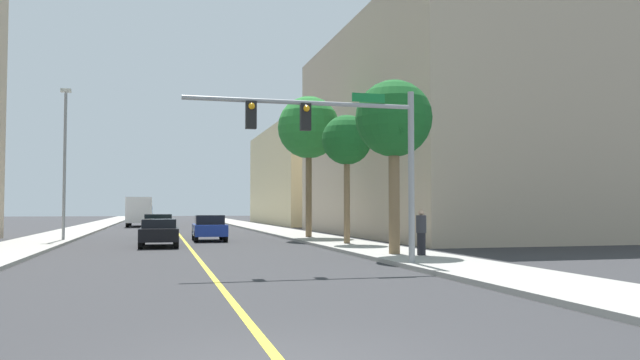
# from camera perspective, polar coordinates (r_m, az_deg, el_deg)

# --- Properties ---
(ground) EXTENTS (192.00, 192.00, 0.00)m
(ground) POSITION_cam_1_polar(r_m,az_deg,el_deg) (49.38, -13.01, -4.72)
(ground) COLOR #2D2D30
(sidewalk_left) EXTENTS (3.31, 168.00, 0.15)m
(sidewalk_left) POSITION_cam_1_polar(r_m,az_deg,el_deg) (49.74, -21.94, -4.50)
(sidewalk_left) COLOR #9E9B93
(sidewalk_left) RESTS_ON ground
(sidewalk_right) EXTENTS (3.31, 168.00, 0.15)m
(sidewalk_right) POSITION_cam_1_polar(r_m,az_deg,el_deg) (50.20, -4.15, -4.66)
(sidewalk_right) COLOR #9E9B93
(sidewalk_right) RESTS_ON ground
(lane_marking_center) EXTENTS (0.16, 144.00, 0.01)m
(lane_marking_center) POSITION_cam_1_polar(r_m,az_deg,el_deg) (49.38, -13.01, -4.72)
(lane_marking_center) COLOR yellow
(lane_marking_center) RESTS_ON ground
(building_right_near) EXTENTS (16.67, 26.70, 14.46)m
(building_right_near) POSITION_cam_1_polar(r_m,az_deg,el_deg) (45.32, 12.62, 4.23)
(building_right_near) COLOR tan
(building_right_near) RESTS_ON ground
(building_right_far) EXTENTS (13.19, 27.18, 11.19)m
(building_right_far) POSITION_cam_1_polar(r_m,az_deg,el_deg) (74.23, 0.11, 0.28)
(building_right_far) COLOR beige
(building_right_far) RESTS_ON ground
(traffic_signal_mast) EXTENTS (7.40, 0.36, 5.54)m
(traffic_signal_mast) POSITION_cam_1_polar(r_m,az_deg,el_deg) (19.55, 2.31, 3.87)
(traffic_signal_mast) COLOR gray
(traffic_signal_mast) RESTS_ON sidewalk_right
(street_lamp) EXTENTS (0.56, 0.28, 8.42)m
(street_lamp) POSITION_cam_1_polar(r_m,az_deg,el_deg) (37.23, -22.48, 2.05)
(street_lamp) COLOR gray
(street_lamp) RESTS_ON sidewalk_left
(palm_near) EXTENTS (2.99, 2.99, 6.72)m
(palm_near) POSITION_cam_1_polar(r_m,az_deg,el_deg) (24.22, 6.82, 5.44)
(palm_near) COLOR brown
(palm_near) RESTS_ON sidewalk_right
(palm_mid) EXTENTS (2.49, 2.49, 6.40)m
(palm_mid) POSITION_cam_1_polar(r_m,az_deg,el_deg) (30.95, 2.49, 3.56)
(palm_mid) COLOR brown
(palm_mid) RESTS_ON sidewalk_right
(palm_far) EXTENTS (3.79, 3.79, 8.57)m
(palm_far) POSITION_cam_1_polar(r_m,az_deg,el_deg) (37.86, -1.05, 4.79)
(palm_far) COLOR brown
(palm_far) RESTS_ON sidewalk_right
(car_black) EXTENTS (1.89, 4.42, 1.36)m
(car_black) POSITION_cam_1_polar(r_m,az_deg,el_deg) (31.53, -14.63, -4.66)
(car_black) COLOR black
(car_black) RESTS_ON ground
(car_blue) EXTENTS (1.87, 3.86, 1.49)m
(car_blue) POSITION_cam_1_polar(r_m,az_deg,el_deg) (36.23, -10.17, -4.35)
(car_blue) COLOR #1E389E
(car_blue) RESTS_ON ground
(car_green) EXTENTS (2.02, 4.16, 1.50)m
(car_green) POSITION_cam_1_polar(r_m,az_deg,el_deg) (40.77, -14.75, -4.09)
(car_green) COLOR #196638
(car_green) RESTS_ON ground
(delivery_truck) EXTENTS (2.44, 8.25, 2.94)m
(delivery_truck) POSITION_cam_1_polar(r_m,az_deg,el_deg) (65.20, -16.31, -2.75)
(delivery_truck) COLOR #194799
(delivery_truck) RESTS_ON ground
(pedestrian) EXTENTS (0.38, 0.38, 1.71)m
(pedestrian) POSITION_cam_1_polar(r_m,az_deg,el_deg) (23.44, 9.32, -4.78)
(pedestrian) COLOR black
(pedestrian) RESTS_ON sidewalk_right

